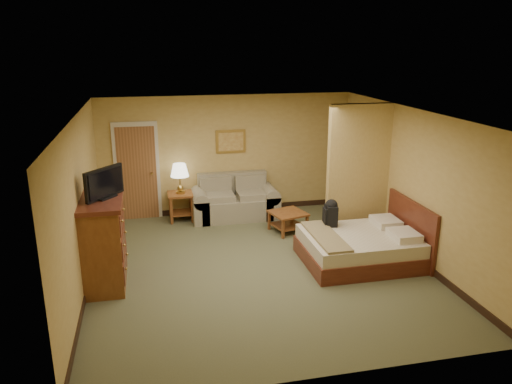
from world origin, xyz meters
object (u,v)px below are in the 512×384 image
object	(u,v)px
loveseat	(235,204)
dresser	(103,241)
coffee_table	(288,218)
bed	(363,246)

from	to	relation	value
loveseat	dresser	xyz separation A→B (m)	(-2.54, -2.61, 0.41)
coffee_table	bed	world-z (taller)	bed
dresser	bed	world-z (taller)	dresser
dresser	bed	bearing A→B (deg)	-1.81
loveseat	coffee_table	bearing A→B (deg)	-51.04
coffee_table	dresser	world-z (taller)	dresser
loveseat	dresser	distance (m)	3.67
loveseat	dresser	world-z (taller)	dresser
loveseat	dresser	size ratio (longest dim) A/B	1.32
coffee_table	loveseat	bearing A→B (deg)	128.96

